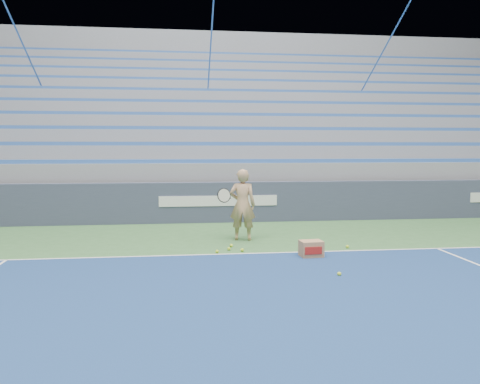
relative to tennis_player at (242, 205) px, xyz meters
name	(u,v)px	position (x,y,z in m)	size (l,w,h in m)	color
sponsor_barrier	(218,202)	(-0.34, 2.61, -0.24)	(30.00, 0.32, 1.10)	#383E56
bleachers	(207,140)	(-0.34, 8.33, 1.57)	(31.00, 9.15, 7.30)	gray
tennis_player	(242,205)	(0.00, 0.00, 0.00)	(0.92, 0.86, 1.57)	tan
ball_box	(311,249)	(1.08, -1.75, -0.63)	(0.43, 0.35, 0.31)	#AC7B53
tennis_ball_0	(229,249)	(-0.39, -1.02, -0.75)	(0.07, 0.07, 0.07)	#CBE52E
tennis_ball_1	(347,247)	(2.02, -1.09, -0.75)	(0.07, 0.07, 0.07)	#CBE52E
tennis_ball_2	(339,274)	(1.17, -3.09, -0.75)	(0.07, 0.07, 0.07)	#CBE52E
tennis_ball_3	(306,254)	(1.00, -1.67, -0.75)	(0.07, 0.07, 0.07)	#CBE52E
tennis_ball_4	(242,250)	(-0.14, -1.17, -0.75)	(0.07, 0.07, 0.07)	#CBE52E
tennis_ball_5	(217,252)	(-0.64, -1.24, -0.75)	(0.07, 0.07, 0.07)	#CBE52E
tennis_ball_6	(231,245)	(-0.31, -0.71, -0.75)	(0.07, 0.07, 0.07)	#CBE52E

